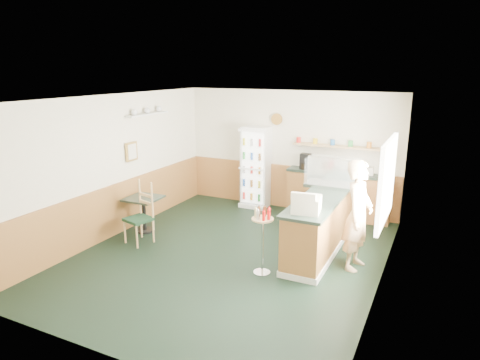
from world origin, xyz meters
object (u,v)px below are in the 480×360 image
Objects in this scene: condiment_stand at (262,231)px; cafe_chair at (141,210)px; cash_register at (307,204)px; shopkeeper at (358,215)px; display_case at (333,173)px; cafe_table at (144,208)px; drinks_fridge at (255,167)px.

condiment_stand is 0.93× the size of cafe_chair.
cash_register is 0.89m from shopkeeper.
shopkeeper reaches higher than condiment_stand.
display_case is 2.20× the size of cash_register.
shopkeeper is at bearing -57.51° from display_case.
condiment_stand is at bearing -106.67° from display_case.
display_case is at bearing 73.33° from condiment_stand.
cafe_chair is (-3.83, -0.62, -0.29)m from shopkeeper.
shopkeeper reaches higher than display_case.
cash_register is 0.80m from condiment_stand.
shopkeeper is at bearing 2.79° from cafe_table.
cafe_chair reaches higher than condiment_stand.
cafe_chair is at bearing 173.94° from cash_register.
display_case is 1.36m from shopkeeper.
drinks_fridge is 3.46m from cash_register.
shopkeeper is 2.54× the size of cafe_table.
condiment_stand is at bearing -156.94° from cash_register.
display_case reaches higher than condiment_stand.
display_case is at bearing 81.68° from cash_register.
cafe_table is at bearing 138.43° from cafe_chair.
condiment_stand is 1.53× the size of cafe_table.
shopkeeper is (2.78, -2.26, -0.04)m from drinks_fridge.
display_case is at bearing 20.91° from cafe_table.
cash_register is 0.24× the size of shopkeeper.
cafe_table is at bearing 166.95° from condiment_stand.
cafe_chair is at bearing -110.04° from drinks_fridge.
drinks_fridge is at bearing 115.59° from condiment_stand.
cafe_table is at bearing 166.70° from cash_register.
drinks_fridge is 2.66× the size of cafe_table.
condiment_stand is at bearing -64.41° from drinks_fridge.
cash_register is at bearing 132.19° from shopkeeper.
drinks_fridge is 1.96× the size of display_case.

